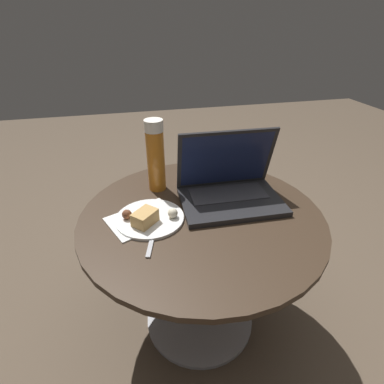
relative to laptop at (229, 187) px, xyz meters
The scene contains 7 objects.
ground_plane 0.56m from the laptop, 150.84° to the right, with size 6.00×6.00×0.00m, color brown.
table 0.21m from the laptop, 150.84° to the right, with size 0.75×0.75×0.50m.
napkin 0.29m from the laptop, behind, with size 0.24×0.20×0.00m.
laptop is the anchor object (origin of this frame).
beer_glass 0.26m from the laptop, 149.55° to the left, with size 0.06×0.06×0.25m.
snack_plate 0.28m from the laptop, 167.13° to the right, with size 0.20×0.20×0.05m.
fork 0.29m from the laptop, 155.79° to the right, with size 0.07×0.18×0.00m.
Camera 1 is at (-0.20, -0.73, 1.03)m, focal length 28.00 mm.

